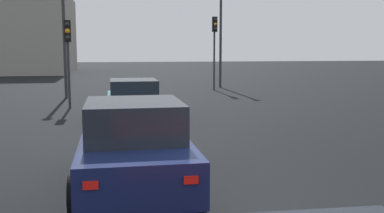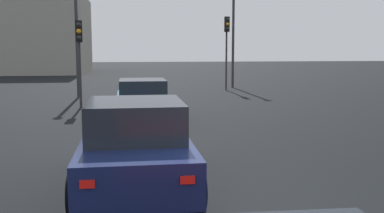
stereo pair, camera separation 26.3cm
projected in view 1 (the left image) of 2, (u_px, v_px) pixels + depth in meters
ground_plane at (255, 212)px, 7.05m from camera, size 160.00×160.00×0.20m
car_teal_right_lead at (134, 101)px, 15.40m from camera, size 4.18×2.02×1.45m
car_navy_right_second at (134, 146)px, 7.88m from camera, size 4.27×2.08×1.60m
traffic_light_near_left at (215, 38)px, 26.53m from camera, size 0.32×0.30×4.42m
traffic_light_near_right at (68, 45)px, 18.31m from camera, size 0.33×0.30×3.68m
street_lamp_kerbside at (64, 21)px, 22.23m from camera, size 0.56×0.36×6.49m
street_lamp_far at (221, 26)px, 28.24m from camera, size 0.56×0.36×6.66m
building_facade_left at (36, 34)px, 46.92m from camera, size 13.85×7.44×8.13m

